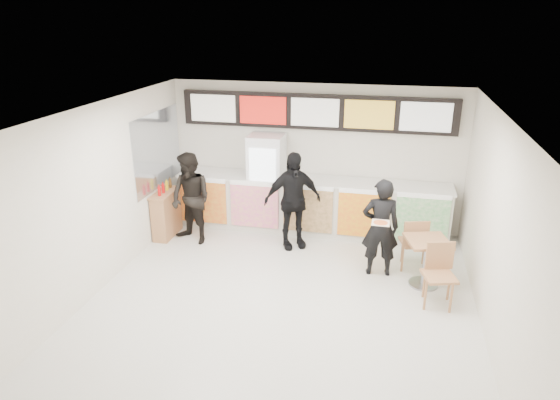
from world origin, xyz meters
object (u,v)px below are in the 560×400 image
(service_counter, at_px, (311,206))
(drinks_fridge, at_px, (267,182))
(customer_main, at_px, (380,228))
(condiment_ledge, at_px, (166,213))
(customer_mid, at_px, (293,201))
(cafe_table, at_px, (426,254))
(customer_left, at_px, (191,199))

(service_counter, bearing_deg, drinks_fridge, 179.01)
(customer_main, height_order, condiment_ledge, customer_main)
(customer_mid, bearing_deg, service_counter, 44.87)
(drinks_fridge, relative_size, condiment_ledge, 1.78)
(customer_mid, height_order, condiment_ledge, customer_mid)
(customer_mid, relative_size, cafe_table, 1.09)
(drinks_fridge, xyz_separation_m, condiment_ledge, (-1.89, -0.86, -0.52))
(drinks_fridge, distance_m, condiment_ledge, 2.14)
(customer_main, xyz_separation_m, customer_left, (-3.64, 0.52, 0.04))
(cafe_table, height_order, condiment_ledge, condiment_ledge)
(cafe_table, bearing_deg, customer_mid, 142.05)
(customer_mid, height_order, cafe_table, customer_mid)
(customer_main, bearing_deg, service_counter, -53.97)
(drinks_fridge, relative_size, cafe_table, 1.15)
(drinks_fridge, height_order, customer_left, drinks_fridge)
(service_counter, bearing_deg, customer_left, -155.50)
(customer_left, distance_m, condiment_ledge, 0.77)
(condiment_ledge, bearing_deg, customer_mid, 1.51)
(customer_main, xyz_separation_m, cafe_table, (0.77, -0.24, -0.30))
(customer_mid, bearing_deg, cafe_table, -50.59)
(service_counter, relative_size, drinks_fridge, 2.78)
(cafe_table, bearing_deg, drinks_fridge, 134.60)
(drinks_fridge, distance_m, customer_main, 2.84)
(service_counter, relative_size, customer_left, 3.06)
(service_counter, height_order, customer_main, customer_main)
(drinks_fridge, distance_m, cafe_table, 3.65)
(cafe_table, bearing_deg, condiment_ledge, 153.69)
(customer_left, height_order, cafe_table, customer_left)
(service_counter, xyz_separation_m, customer_main, (1.44, -1.53, 0.30))
(service_counter, xyz_separation_m, condiment_ledge, (-2.82, -0.84, -0.09))
(customer_mid, distance_m, condiment_ledge, 2.63)
(cafe_table, relative_size, condiment_ledge, 1.55)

